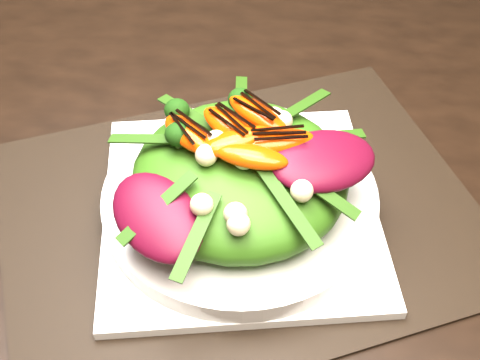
# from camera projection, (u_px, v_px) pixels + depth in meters

# --- Properties ---
(dining_table) EXTENTS (1.60, 0.90, 0.75)m
(dining_table) POSITION_uv_depth(u_px,v_px,m) (11.00, 163.00, 0.68)
(dining_table) COLOR black
(dining_table) RESTS_ON floor
(placemat) EXTENTS (0.54, 0.48, 0.00)m
(placemat) POSITION_uv_depth(u_px,v_px,m) (240.00, 213.00, 0.60)
(placemat) COLOR black
(placemat) RESTS_ON dining_table
(plate_base) EXTENTS (0.30, 0.30, 0.01)m
(plate_base) POSITION_uv_depth(u_px,v_px,m) (240.00, 208.00, 0.60)
(plate_base) COLOR white
(plate_base) RESTS_ON placemat
(salad_bowl) EXTENTS (0.32, 0.32, 0.02)m
(salad_bowl) POSITION_uv_depth(u_px,v_px,m) (240.00, 198.00, 0.59)
(salad_bowl) COLOR silver
(salad_bowl) RESTS_ON plate_base
(lettuce_mound) EXTENTS (0.25, 0.25, 0.07)m
(lettuce_mound) POSITION_uv_depth(u_px,v_px,m) (240.00, 176.00, 0.57)
(lettuce_mound) COLOR #325E11
(lettuce_mound) RESTS_ON salad_bowl
(radicchio_leaf) EXTENTS (0.11, 0.10, 0.02)m
(radicchio_leaf) POSITION_uv_depth(u_px,v_px,m) (324.00, 161.00, 0.53)
(radicchio_leaf) COLOR #440717
(radicchio_leaf) RESTS_ON lettuce_mound
(orange_segment) EXTENTS (0.06, 0.03, 0.02)m
(orange_segment) POSITION_uv_depth(u_px,v_px,m) (243.00, 117.00, 0.56)
(orange_segment) COLOR #E33403
(orange_segment) RESTS_ON lettuce_mound
(broccoli_floret) EXTENTS (0.03, 0.03, 0.03)m
(broccoli_floret) POSITION_uv_depth(u_px,v_px,m) (183.00, 121.00, 0.55)
(broccoli_floret) COLOR #0E3409
(broccoli_floret) RESTS_ON lettuce_mound
(macadamia_nut) EXTENTS (0.02, 0.02, 0.02)m
(macadamia_nut) POSITION_uv_depth(u_px,v_px,m) (282.00, 175.00, 0.52)
(macadamia_nut) COLOR beige
(macadamia_nut) RESTS_ON lettuce_mound
(balsamic_drizzle) EXTENTS (0.05, 0.01, 0.00)m
(balsamic_drizzle) POSITION_uv_depth(u_px,v_px,m) (243.00, 109.00, 0.56)
(balsamic_drizzle) COLOR black
(balsamic_drizzle) RESTS_ON orange_segment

